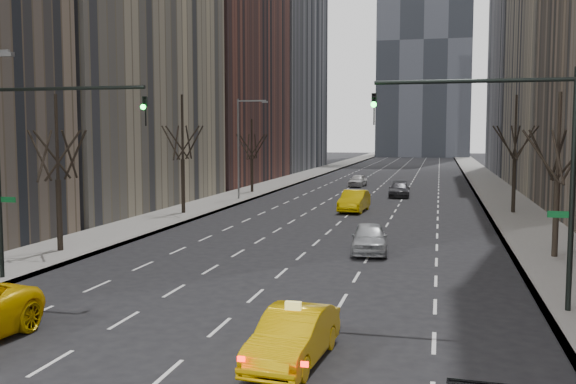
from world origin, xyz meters
The scene contains 16 objects.
sidewalk_left centered at (-12.25, 70.00, 0.07)m, with size 4.50×320.00×0.15m, color slate.
sidewalk_right centered at (12.25, 70.00, 0.07)m, with size 4.50×320.00×0.15m, color slate.
bld_left_far centered at (-21.50, 66.00, 22.00)m, with size 14.00×28.00×44.00m, color brown.
tree_lw_b centered at (-12.00, 18.00, 3.72)m, with size 3.36×3.50×7.82m.
tree_lw_c centered at (-12.00, 34.00, 4.04)m, with size 3.36×3.50×8.74m.
tree_lw_d centered at (-12.00, 52.00, 3.56)m, with size 3.36×3.50×7.36m.
tree_rw_b centered at (12.00, 22.00, 3.72)m, with size 3.36×3.50×7.82m.
tree_rw_c centered at (12.00, 40.00, 4.04)m, with size 3.36×3.50×8.74m.
traffic_mast_left centered at (-9.11, 12.00, 5.49)m, with size 6.69×0.39×8.00m.
traffic_mast_right centered at (9.11, 12.00, 5.49)m, with size 6.69×0.39×8.00m.
streetlight_far centered at (-10.84, 45.00, 5.62)m, with size 2.83×0.22×9.00m.
taxi_sedan centered at (2.90, 5.54, 0.70)m, with size 1.49×4.28×1.41m, color #DEA904.
silver_sedan_ahead centered at (3.16, 21.72, 0.75)m, with size 1.77×4.40×1.50m, color #9EA2A6.
far_taxi centered at (0.16, 38.88, 0.82)m, with size 1.74×4.99×1.65m, color yellow.
far_suv_grey centered at (2.84, 51.55, 0.70)m, with size 1.96×4.82×1.40m, color #2D2C31.
far_car_white centered at (-2.53, 62.62, 0.69)m, with size 1.64×4.07×1.39m, color silver.
Camera 1 is at (6.55, -10.44, 5.98)m, focal length 40.00 mm.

